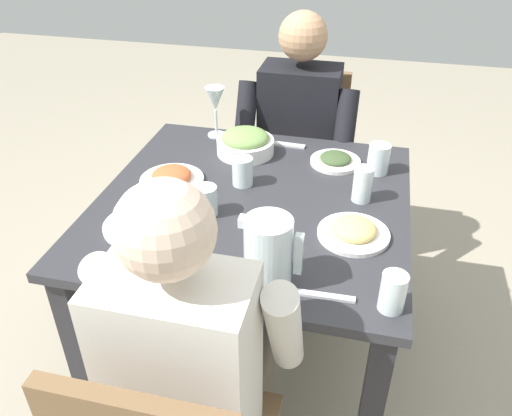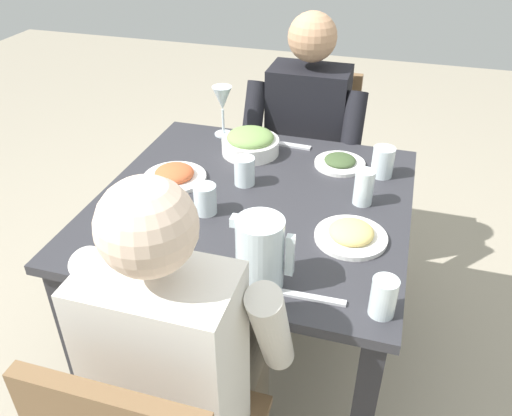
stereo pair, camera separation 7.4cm
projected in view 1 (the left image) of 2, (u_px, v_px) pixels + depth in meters
The scene contains 20 objects.
ground_plane at pixel (253, 357), 2.05m from camera, with size 8.00×8.00×0.00m, color #9E937F.
dining_table at pixel (253, 228), 1.71m from camera, with size 0.97×0.97×0.74m.
chair_far at pixel (301, 158), 2.39m from camera, with size 0.40×0.40×0.88m.
diner_near at pixel (197, 356), 1.24m from camera, with size 0.48×0.53×1.17m.
diner_far at pixel (294, 149), 2.15m from camera, with size 0.48×0.53×1.17m.
water_pitcher at pixel (268, 252), 1.27m from camera, with size 0.16×0.12×0.19m.
salad_bowl at pixel (245, 143), 1.89m from camera, with size 0.21×0.21×0.09m.
plate_yoghurt at pixel (141, 222), 1.51m from camera, with size 0.22×0.22×0.05m.
plate_dolmas at pixel (335, 160), 1.84m from camera, with size 0.18×0.18×0.04m.
plate_fries at pixel (354, 231), 1.47m from camera, with size 0.21×0.21×0.05m.
plate_rice_curry at pixel (172, 177), 1.73m from camera, with size 0.21×0.21×0.05m.
water_glass_near_left at pixel (393, 292), 1.21m from camera, with size 0.06×0.06×0.10m, color silver.
water_glass_far_left at pixel (206, 201), 1.55m from camera, with size 0.07×0.07×0.09m, color silver.
water_glass_near_right at pixel (379, 159), 1.77m from camera, with size 0.07×0.07×0.10m, color silver.
water_glass_center at pixel (243, 171), 1.70m from camera, with size 0.07×0.07×0.10m, color silver.
water_glass_far_right at pixel (363, 184), 1.61m from camera, with size 0.06×0.06×0.11m, color silver.
wine_glass at pixel (215, 101), 1.96m from camera, with size 0.08×0.08×0.20m.
fork_near at pixel (204, 280), 1.32m from camera, with size 0.17×0.03×0.01m, color silver.
knife_near at pixel (317, 295), 1.27m from camera, with size 0.18×0.02×0.01m, color silver.
fork_far at pixel (283, 144), 1.96m from camera, with size 0.17×0.03×0.01m, color silver.
Camera 1 is at (0.33, -1.35, 1.62)m, focal length 36.42 mm.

